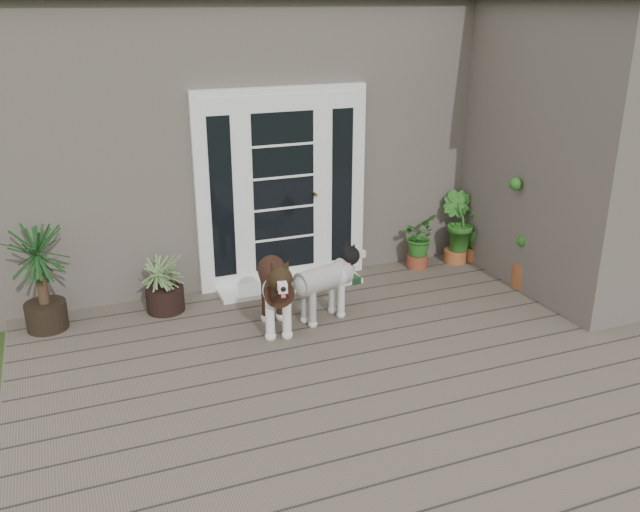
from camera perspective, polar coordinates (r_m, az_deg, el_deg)
name	(u,v)px	position (r m, az deg, el deg)	size (l,w,h in m)	color
deck	(388,375)	(6.01, 5.71, -9.86)	(6.20, 4.60, 0.12)	#6B5B4C
house_main	(247,124)	(9.28, -6.13, 10.94)	(7.40, 4.00, 3.10)	#665E54
house_wing	(588,154)	(7.94, 21.49, 7.98)	(1.60, 2.40, 3.10)	#665E54
door_unit	(282,188)	(7.38, -3.16, 5.67)	(1.90, 0.14, 2.15)	white
door_step	(290,285)	(7.55, -2.52, -2.42)	(1.60, 0.40, 0.05)	white
brindle_dog	(276,294)	(6.47, -3.75, -3.21)	(0.38, 0.89, 0.74)	#3D2016
white_dog	(323,289)	(6.67, 0.28, -2.82)	(0.33, 0.77, 0.64)	silver
spider_plant	(164,280)	(7.03, -12.96, -1.93)	(0.64, 0.64, 0.68)	#8A9C60
yucca	(41,277)	(6.93, -22.35, -1.67)	(0.74, 0.74, 1.07)	black
herb_a	(418,246)	(8.08, 8.19, 0.84)	(0.43, 0.43, 0.54)	#245B1A
herb_b	(456,237)	(8.31, 11.35, 1.59)	(0.43, 0.43, 0.64)	#205518
herb_c	(475,235)	(8.47, 12.86, 1.70)	(0.39, 0.39, 0.61)	#29651D
sapling	(537,202)	(7.60, 17.71, 4.36)	(0.57, 0.57, 1.95)	#164D18
clog_left	(350,276)	(7.71, 2.56, -1.72)	(0.15, 0.32, 0.10)	#14341C
clog_right	(335,280)	(7.61, 1.28, -2.04)	(0.13, 0.29, 0.09)	#16371F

